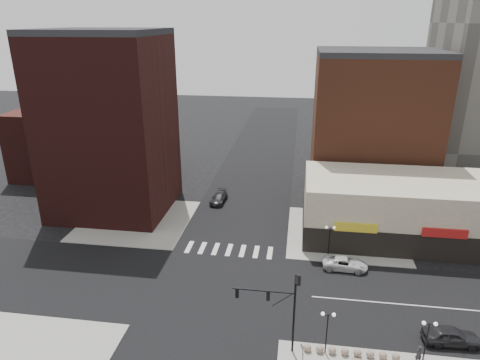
# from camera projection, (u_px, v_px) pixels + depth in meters

# --- Properties ---
(ground) EXTENTS (240.00, 240.00, 0.00)m
(ground) POSITION_uv_depth(u_px,v_px,m) (217.00, 289.00, 45.62)
(ground) COLOR black
(ground) RESTS_ON ground
(road_ew) EXTENTS (200.00, 14.00, 0.02)m
(road_ew) POSITION_uv_depth(u_px,v_px,m) (217.00, 288.00, 45.62)
(road_ew) COLOR black
(road_ew) RESTS_ON ground
(road_ns) EXTENTS (14.00, 200.00, 0.02)m
(road_ns) POSITION_uv_depth(u_px,v_px,m) (217.00, 288.00, 45.62)
(road_ns) COLOR black
(road_ns) RESTS_ON ground
(sidewalk_nw) EXTENTS (15.00, 15.00, 0.12)m
(sidewalk_nw) POSITION_uv_depth(u_px,v_px,m) (137.00, 220.00, 60.96)
(sidewalk_nw) COLOR gray
(sidewalk_nw) RESTS_ON ground
(sidewalk_ne) EXTENTS (15.00, 15.00, 0.12)m
(sidewalk_ne) POSITION_uv_depth(u_px,v_px,m) (345.00, 234.00, 57.09)
(sidewalk_ne) COLOR gray
(sidewalk_ne) RESTS_ON ground
(building_nw) EXTENTS (16.00, 15.00, 25.00)m
(building_nw) POSITION_uv_depth(u_px,v_px,m) (110.00, 127.00, 60.87)
(building_nw) COLOR #351211
(building_nw) RESTS_ON ground
(building_nw_low) EXTENTS (20.00, 18.00, 12.00)m
(building_nw_low) POSITION_uv_depth(u_px,v_px,m) (83.00, 140.00, 79.26)
(building_nw_low) COLOR #351211
(building_nw_low) RESTS_ON ground
(building_ne_midrise) EXTENTS (18.00, 15.00, 22.00)m
(building_ne_midrise) POSITION_uv_depth(u_px,v_px,m) (372.00, 128.00, 66.51)
(building_ne_midrise) COLOR brown
(building_ne_midrise) RESTS_ON ground
(building_ne_row) EXTENTS (24.20, 12.20, 8.00)m
(building_ne_row) POSITION_uv_depth(u_px,v_px,m) (397.00, 213.00, 55.54)
(building_ne_row) COLOR beige
(building_ne_row) RESTS_ON ground
(traffic_signal) EXTENTS (5.59, 3.09, 7.77)m
(traffic_signal) POSITION_uv_depth(u_px,v_px,m) (283.00, 300.00, 35.65)
(traffic_signal) COLOR black
(traffic_signal) RESTS_ON ground
(street_lamp_se_a) EXTENTS (1.22, 0.32, 4.16)m
(street_lamp_se_a) POSITION_uv_depth(u_px,v_px,m) (328.00, 322.00, 35.58)
(street_lamp_se_a) COLOR black
(street_lamp_se_a) RESTS_ON sidewalk_se
(street_lamp_se_b) EXTENTS (1.22, 0.32, 4.16)m
(street_lamp_se_b) POSITION_uv_depth(u_px,v_px,m) (428.00, 332.00, 34.51)
(street_lamp_se_b) COLOR black
(street_lamp_se_b) RESTS_ON sidewalk_se
(street_lamp_ne) EXTENTS (1.22, 0.32, 4.16)m
(street_lamp_ne) POSITION_uv_depth(u_px,v_px,m) (330.00, 234.00, 50.26)
(street_lamp_ne) COLOR black
(street_lamp_ne) RESTS_ON sidewalk_ne
(bollard_row) EXTENTS (8.01, 0.66, 0.66)m
(bollard_row) POSITION_uv_depth(u_px,v_px,m) (351.00, 352.00, 36.29)
(bollard_row) COLOR #886C5D
(bollard_row) RESTS_ON sidewalk_se
(white_suv) EXTENTS (5.18, 2.56, 1.41)m
(white_suv) POSITION_uv_depth(u_px,v_px,m) (345.00, 263.00, 49.01)
(white_suv) COLOR silver
(white_suv) RESTS_ON ground
(dark_sedan_east) EXTENTS (4.92, 2.17, 1.65)m
(dark_sedan_east) POSITION_uv_depth(u_px,v_px,m) (451.00, 336.00, 37.62)
(dark_sedan_east) COLOR black
(dark_sedan_east) RESTS_ON ground
(dark_sedan_north) EXTENTS (2.34, 5.12, 1.45)m
(dark_sedan_north) POSITION_uv_depth(u_px,v_px,m) (219.00, 198.00, 66.89)
(dark_sedan_north) COLOR black
(dark_sedan_north) RESTS_ON ground
(pedestrian) EXTENTS (0.71, 0.57, 1.68)m
(pedestrian) POSITION_uv_depth(u_px,v_px,m) (419.00, 354.00, 35.39)
(pedestrian) COLOR #27252A
(pedestrian) RESTS_ON sidewalk_se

